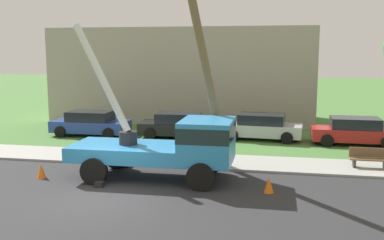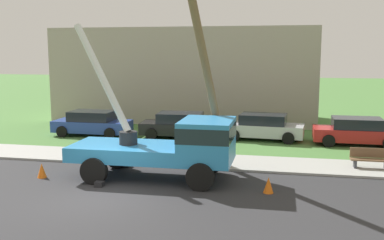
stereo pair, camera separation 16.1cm
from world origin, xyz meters
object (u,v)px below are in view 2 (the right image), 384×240
traffic_cone_ahead (268,185)px  parked_sedan_red (357,131)px  parked_sedan_black (180,125)px  park_bench (370,159)px  parked_sedan_blue (92,123)px  traffic_cone_behind (42,171)px  utility_truck (173,143)px  parked_sedan_silver (263,127)px  leaning_utility_pole (205,63)px

traffic_cone_ahead → parked_sedan_red: size_ratio=0.13×
parked_sedan_black → park_bench: (9.29, -5.32, -0.25)m
parked_sedan_blue → traffic_cone_behind: bearing=-78.4°
utility_truck → parked_sedan_black: 8.49m
parked_sedan_blue → park_bench: 15.30m
parked_sedan_silver → park_bench: bearing=-50.7°
traffic_cone_behind → park_bench: bearing=16.6°
traffic_cone_ahead → parked_sedan_blue: (-10.48, 8.94, 0.43)m
leaning_utility_pole → parked_sedan_black: (-2.74, 7.47, -3.70)m
leaning_utility_pole → traffic_cone_behind: size_ratio=15.38×
parked_sedan_black → parked_sedan_silver: same height
traffic_cone_ahead → leaning_utility_pole: bearing=145.0°
utility_truck → parked_sedan_silver: bearing=71.4°
parked_sedan_red → park_bench: (-0.18, -5.27, -0.25)m
leaning_utility_pole → parked_sedan_silver: bearing=76.6°
utility_truck → parked_sedan_red: size_ratio=1.54×
traffic_cone_ahead → traffic_cone_behind: (-8.68, 0.16, 0.00)m
leaning_utility_pole → traffic_cone_ahead: size_ratio=15.38×
parked_sedan_red → park_bench: 5.28m
traffic_cone_ahead → traffic_cone_behind: same height
leaning_utility_pole → parked_sedan_black: leaning_utility_pole is taller
traffic_cone_ahead → park_bench: 5.60m
parked_sedan_blue → parked_sedan_red: bearing=1.1°
traffic_cone_behind → traffic_cone_ahead: bearing=-1.1°
leaning_utility_pole → parked_sedan_blue: bearing=137.9°
utility_truck → parked_sedan_red: 11.35m
parked_sedan_red → park_bench: size_ratio=2.76×
traffic_cone_ahead → park_bench: bearing=44.7°
utility_truck → parked_sedan_black: size_ratio=1.52×
parked_sedan_red → parked_sedan_black: bearing=179.7°
leaning_utility_pole → traffic_cone_behind: leaning_utility_pole is taller
traffic_cone_behind → parked_sedan_silver: parked_sedan_silver is taller
parked_sedan_black → parked_sedan_silver: bearing=4.8°
parked_sedan_black → traffic_cone_ahead: bearing=-60.2°
utility_truck → traffic_cone_ahead: utility_truck is taller
traffic_cone_ahead → parked_sedan_red: (4.16, 9.21, 0.43)m
traffic_cone_ahead → parked_sedan_red: parked_sedan_red is taller
utility_truck → parked_sedan_blue: (-6.85, 7.96, -0.70)m
parked_sedan_blue → park_bench: size_ratio=2.76×
parked_sedan_black → traffic_cone_behind: bearing=-110.3°
leaning_utility_pole → traffic_cone_ahead: leaning_utility_pole is taller
utility_truck → parked_sedan_silver: size_ratio=1.50×
parked_sedan_silver → parked_sedan_blue: bearing=-175.8°
leaning_utility_pole → parked_sedan_blue: leaning_utility_pole is taller
parked_sedan_black → parked_sedan_red: same height
parked_sedan_black → utility_truck: bearing=-78.5°
traffic_cone_ahead → parked_sedan_silver: bearing=94.1°
traffic_cone_ahead → parked_sedan_black: bearing=119.8°
leaning_utility_pole → parked_sedan_black: bearing=110.1°
utility_truck → leaning_utility_pole: bearing=37.9°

